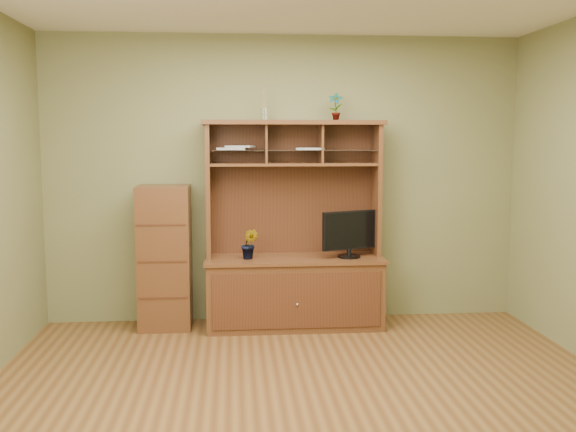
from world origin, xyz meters
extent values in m
cube|color=#583619|center=(0.00, 0.00, -0.01)|extent=(4.50, 4.00, 0.02)
cube|color=olive|center=(0.00, 2.01, 1.35)|extent=(4.50, 0.02, 2.70)
cube|color=olive|center=(0.00, -2.01, 1.35)|extent=(4.50, 0.02, 2.70)
cube|color=#4A2A15|center=(0.07, 1.71, 0.31)|extent=(1.60, 0.55, 0.62)
cube|color=#3B1C10|center=(0.07, 1.42, 0.31)|extent=(1.50, 0.01, 0.50)
sphere|color=silver|center=(0.07, 1.41, 0.28)|extent=(0.02, 0.02, 0.02)
cube|color=#4A2A15|center=(0.07, 1.71, 0.64)|extent=(1.64, 0.59, 0.03)
cube|color=#4A2A15|center=(-0.71, 1.80, 1.27)|extent=(0.04, 0.35, 1.25)
cube|color=#4A2A15|center=(0.85, 1.80, 1.27)|extent=(0.04, 0.35, 1.25)
cube|color=#3B1C10|center=(0.07, 1.97, 1.27)|extent=(1.52, 0.02, 1.25)
cube|color=#4A2A15|center=(0.07, 1.80, 1.88)|extent=(1.66, 0.40, 0.04)
cube|color=#4A2A15|center=(0.07, 1.80, 1.50)|extent=(1.52, 0.32, 0.02)
cube|color=#4A2A15|center=(-0.19, 1.80, 1.69)|extent=(0.02, 0.31, 0.35)
cube|color=#4A2A15|center=(0.32, 1.80, 1.69)|extent=(0.02, 0.31, 0.35)
cube|color=silver|center=(0.07, 1.79, 1.63)|extent=(1.50, 0.27, 0.01)
cylinder|color=black|center=(0.57, 1.65, 0.66)|extent=(0.21, 0.21, 0.02)
cylinder|color=black|center=(0.57, 1.65, 0.70)|extent=(0.04, 0.04, 0.07)
cube|color=black|center=(0.57, 1.65, 0.90)|extent=(0.52, 0.24, 0.35)
imported|color=#2E521C|center=(-0.34, 1.65, 0.79)|extent=(0.18, 0.16, 0.28)
imported|color=#265C20|center=(0.46, 1.80, 2.03)|extent=(0.15, 0.13, 0.25)
cylinder|color=silver|center=(-0.20, 1.80, 1.95)|extent=(0.06, 0.06, 0.10)
cylinder|color=#A18050|center=(-0.20, 1.80, 2.10)|extent=(0.04, 0.04, 0.19)
cube|color=#AFAFB4|center=(-0.49, 1.80, 1.64)|extent=(0.29, 0.24, 0.02)
cube|color=#AFAFB4|center=(-0.42, 1.80, 1.66)|extent=(0.28, 0.25, 0.02)
cube|color=#AFAFB4|center=(0.23, 1.80, 1.64)|extent=(0.29, 0.24, 0.02)
cube|color=#4A2A15|center=(-1.12, 1.77, 0.66)|extent=(0.47, 0.42, 1.31)
cube|color=#3B1C10|center=(-1.12, 1.56, 0.33)|extent=(0.43, 0.01, 0.02)
cube|color=#3B1C10|center=(-1.12, 1.56, 0.66)|extent=(0.43, 0.01, 0.01)
cube|color=#3B1C10|center=(-1.12, 1.56, 0.98)|extent=(0.43, 0.01, 0.01)
camera|label=1|loc=(-0.48, -4.09, 1.72)|focal=40.00mm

